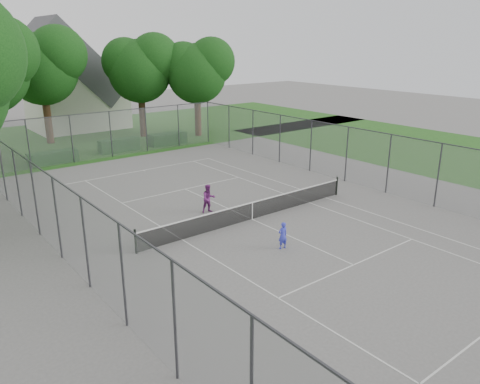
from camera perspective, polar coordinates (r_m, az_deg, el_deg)
ground at (r=23.64m, az=1.50°, el=-3.36°), size 120.00×120.00×0.00m
grass_far at (r=45.98m, az=-19.77°, el=6.18°), size 60.00×20.00×0.00m
grass_right at (r=40.78m, az=26.12°, el=3.98°), size 16.00×40.00×0.00m
court_markings at (r=23.64m, az=1.50°, el=-3.34°), size 11.03×23.83×0.01m
tennis_net at (r=23.46m, az=1.51°, el=-2.20°), size 12.87×0.10×1.10m
perimeter_fence at (r=23.04m, az=1.54°, el=0.84°), size 18.08×34.08×3.52m
tree_far_midleft at (r=43.69m, az=-22.98°, el=14.27°), size 6.88×6.28×9.89m
tree_far_midright at (r=44.46m, az=-12.03°, el=14.80°), size 6.48×5.92×9.32m
tree_far_right at (r=44.11m, az=-5.18°, el=14.75°), size 6.22×5.68×8.94m
hedge_left at (r=37.01m, az=-21.84°, el=3.95°), size 3.48×1.05×0.87m
hedge_mid at (r=39.29m, az=-14.52°, el=5.56°), size 3.28×0.94×1.03m
hedge_right at (r=41.17m, az=-8.83°, el=6.44°), size 3.27×1.20×0.98m
house at (r=50.62m, az=-19.41°, el=12.20°), size 8.67×6.72×10.79m
girl_player at (r=20.30m, az=5.23°, el=-5.29°), size 0.48×0.35×1.21m
woman_player at (r=24.40m, az=-3.84°, el=-0.80°), size 0.83×0.71×1.52m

